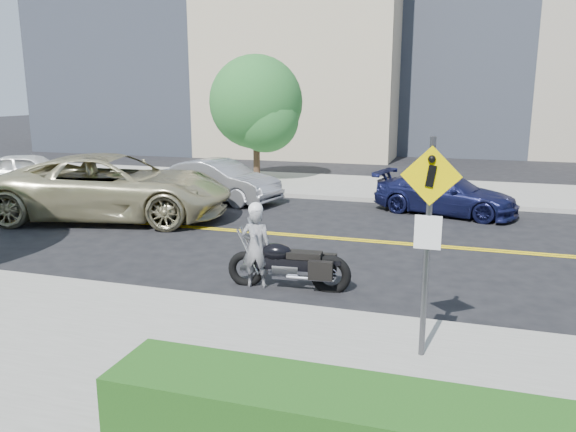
% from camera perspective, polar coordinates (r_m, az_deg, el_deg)
% --- Properties ---
extents(ground_plane, '(120.00, 120.00, 0.00)m').
position_cam_1_polar(ground_plane, '(14.89, -1.17, -1.83)').
color(ground_plane, black).
rests_on(ground_plane, ground).
extents(sidewalk_near, '(60.00, 5.00, 0.15)m').
position_cam_1_polar(sidewalk_near, '(8.50, -17.76, -13.40)').
color(sidewalk_near, '#9E9B91').
rests_on(sidewalk_near, ground_plane).
extents(sidewalk_far, '(60.00, 5.00, 0.15)m').
position_cam_1_polar(sidewalk_far, '(21.97, 5.00, 3.04)').
color(sidewalk_far, '#9E9B91').
rests_on(sidewalk_far, ground_plane).
extents(pedestrian_sign, '(0.78, 0.08, 3.00)m').
position_cam_1_polar(pedestrian_sign, '(7.59, 14.05, -1.15)').
color(pedestrian_sign, '#4C4C51').
rests_on(pedestrian_sign, sidewalk_near).
extents(motorcyclist, '(0.62, 0.45, 1.67)m').
position_cam_1_polar(motorcyclist, '(10.73, -3.26, -2.98)').
color(motorcyclist, silver).
rests_on(motorcyclist, ground).
extents(motorcycle, '(2.36, 0.89, 1.41)m').
position_cam_1_polar(motorcycle, '(10.68, 0.10, -3.77)').
color(motorcycle, black).
rests_on(motorcycle, ground).
extents(suv, '(7.40, 4.61, 1.91)m').
position_cam_1_polar(suv, '(17.26, -17.32, 2.84)').
color(suv, '#B7AF86').
rests_on(suv, ground).
extents(parked_car_white, '(4.34, 2.87, 1.37)m').
position_cam_1_polar(parked_car_white, '(23.90, -24.63, 4.20)').
color(parked_car_white, white).
rests_on(parked_car_white, ground).
extents(parked_car_silver, '(4.54, 2.47, 1.42)m').
position_cam_1_polar(parked_car_silver, '(19.25, -6.98, 3.55)').
color(parked_car_silver, '#94969B').
rests_on(parked_car_silver, ground).
extents(parked_car_blue, '(4.62, 2.81, 1.25)m').
position_cam_1_polar(parked_car_blue, '(17.87, 15.68, 2.20)').
color(parked_car_blue, '#191D4B').
rests_on(parked_car_blue, ground).
extents(tree_far_a, '(3.76, 3.76, 5.14)m').
position_cam_1_polar(tree_far_a, '(23.13, -3.28, 11.47)').
color(tree_far_a, '#382619').
rests_on(tree_far_a, ground).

